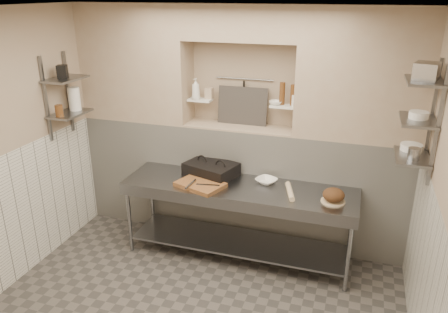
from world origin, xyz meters
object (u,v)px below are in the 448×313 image
at_px(bowl_alcove, 275,103).
at_px(jug_left, 74,99).
at_px(prep_table, 238,207).
at_px(rolling_pin, 290,191).
at_px(panini_press, 211,169).
at_px(cutting_board, 200,185).
at_px(bottle_soap, 196,89).
at_px(mixing_bowl, 266,181).
at_px(bread_loaf, 334,195).

xyz_separation_m(bowl_alcove, jug_left, (-2.26, -0.58, 0.01)).
bearing_deg(prep_table, rolling_pin, -1.34).
distance_m(prep_table, panini_press, 0.55).
xyz_separation_m(cutting_board, bottle_soap, (-0.28, 0.65, 0.92)).
height_order(mixing_bowl, bread_loaf, bread_loaf).
height_order(cutting_board, rolling_pin, rolling_pin).
relative_size(panini_press, cutting_board, 1.32).
relative_size(panini_press, bowl_alcove, 4.64).
xyz_separation_m(prep_table, bottle_soap, (-0.68, 0.52, 1.20)).
height_order(rolling_pin, bottle_soap, bottle_soap).
xyz_separation_m(prep_table, rolling_pin, (0.58, -0.01, 0.29)).
bearing_deg(jug_left, prep_table, 0.52).
distance_m(rolling_pin, bowl_alcove, 1.03).
bearing_deg(rolling_pin, bread_loaf, -6.44).
bearing_deg(bread_loaf, mixing_bowl, 161.93).
height_order(prep_table, bottle_soap, bottle_soap).
bearing_deg(mixing_bowl, bottle_soap, 160.32).
xyz_separation_m(cutting_board, jug_left, (-1.59, 0.11, 0.82)).
distance_m(bread_loaf, jug_left, 3.11).
xyz_separation_m(panini_press, bottle_soap, (-0.30, 0.33, 0.86)).
distance_m(bowl_alcove, jug_left, 2.33).
height_order(mixing_bowl, bowl_alcove, bowl_alcove).
bearing_deg(panini_press, mixing_bowl, 15.70).
bearing_deg(panini_press, cutting_board, -75.32).
distance_m(cutting_board, rolling_pin, 0.98).
bearing_deg(cutting_board, rolling_pin, 6.63).
height_order(panini_press, mixing_bowl, panini_press).
bearing_deg(bowl_alcove, mixing_bowl, -88.88).
height_order(panini_press, cutting_board, panini_press).
height_order(cutting_board, mixing_bowl, mixing_bowl).
bearing_deg(bread_loaf, prep_table, 176.41).
height_order(mixing_bowl, bottle_soap, bottle_soap).
relative_size(panini_press, bread_loaf, 2.94).
bearing_deg(bread_loaf, rolling_pin, 173.56).
distance_m(bread_loaf, bottle_soap, 2.00).
height_order(mixing_bowl, jug_left, jug_left).
height_order(cutting_board, bowl_alcove, bowl_alcove).
bearing_deg(prep_table, bread_loaf, -3.59).
xyz_separation_m(prep_table, mixing_bowl, (0.28, 0.18, 0.29)).
xyz_separation_m(panini_press, bowl_alcove, (0.65, 0.36, 0.76)).
distance_m(prep_table, rolling_pin, 0.64).
bearing_deg(cutting_board, jug_left, 176.09).
height_order(rolling_pin, bread_loaf, bread_loaf).
xyz_separation_m(mixing_bowl, bottle_soap, (-0.96, 0.34, 0.91)).
relative_size(rolling_pin, bowl_alcove, 2.74).
relative_size(prep_table, rolling_pin, 6.68).
bearing_deg(panini_press, jug_left, -155.13).
xyz_separation_m(panini_press, bread_loaf, (1.41, -0.26, 0.00)).
distance_m(panini_press, bread_loaf, 1.44).
bearing_deg(mixing_bowl, panini_press, 178.53).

